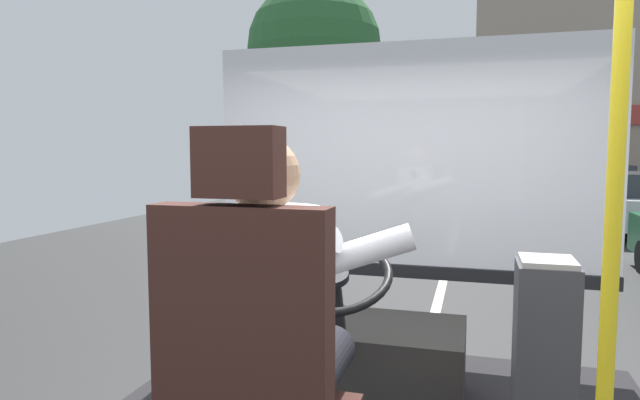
{
  "coord_description": "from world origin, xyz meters",
  "views": [
    {
      "loc": [
        0.42,
        -1.84,
        1.93
      ],
      "look_at": [
        -0.46,
        1.24,
        1.63
      ],
      "focal_mm": 30.76,
      "sensor_mm": 36.0,
      "label": 1
    }
  ],
  "objects_px": {
    "bus_driver": "(272,316)",
    "parked_car_black": "(575,180)",
    "driver_seat": "(257,400)",
    "fare_box": "(543,373)",
    "parked_car_white": "(596,187)",
    "steering_console": "(354,357)",
    "handrail_pole": "(611,272)",
    "parked_car_silver": "(637,203)"
  },
  "relations": [
    {
      "from": "bus_driver",
      "to": "parked_car_black",
      "type": "xyz_separation_m",
      "value": [
        4.51,
        23.02,
        -0.78
      ]
    },
    {
      "from": "driver_seat",
      "to": "fare_box",
      "type": "bearing_deg",
      "value": 42.6
    },
    {
      "from": "fare_box",
      "to": "parked_car_white",
      "type": "relative_size",
      "value": 0.21
    },
    {
      "from": "steering_console",
      "to": "parked_car_white",
      "type": "relative_size",
      "value": 0.26
    },
    {
      "from": "parked_car_white",
      "to": "handrail_pole",
      "type": "bearing_deg",
      "value": -100.74
    },
    {
      "from": "driver_seat",
      "to": "bus_driver",
      "type": "distance_m",
      "value": 0.24
    },
    {
      "from": "steering_console",
      "to": "parked_car_silver",
      "type": "bearing_deg",
      "value": 69.81
    },
    {
      "from": "parked_car_black",
      "to": "driver_seat",
      "type": "bearing_deg",
      "value": -101.03
    },
    {
      "from": "steering_console",
      "to": "handrail_pole",
      "type": "distance_m",
      "value": 1.58
    },
    {
      "from": "handrail_pole",
      "to": "parked_car_white",
      "type": "distance_m",
      "value": 17.25
    },
    {
      "from": "parked_car_silver",
      "to": "parked_car_black",
      "type": "height_order",
      "value": "parked_car_silver"
    },
    {
      "from": "fare_box",
      "to": "parked_car_silver",
      "type": "relative_size",
      "value": 0.23
    },
    {
      "from": "parked_car_silver",
      "to": "parked_car_black",
      "type": "bearing_deg",
      "value": 87.82
    },
    {
      "from": "steering_console",
      "to": "driver_seat",
      "type": "bearing_deg",
      "value": -90.0
    },
    {
      "from": "bus_driver",
      "to": "fare_box",
      "type": "relative_size",
      "value": 0.95
    },
    {
      "from": "driver_seat",
      "to": "fare_box",
      "type": "xyz_separation_m",
      "value": [
        0.84,
        0.77,
        -0.14
      ]
    },
    {
      "from": "parked_car_silver",
      "to": "steering_console",
      "type": "bearing_deg",
      "value": -110.19
    },
    {
      "from": "handrail_pole",
      "to": "parked_car_silver",
      "type": "relative_size",
      "value": 0.5
    },
    {
      "from": "fare_box",
      "to": "parked_car_silver",
      "type": "distance_m",
      "value": 12.11
    },
    {
      "from": "driver_seat",
      "to": "handrail_pole",
      "type": "relative_size",
      "value": 0.7
    },
    {
      "from": "bus_driver",
      "to": "driver_seat",
      "type": "bearing_deg",
      "value": -90.0
    },
    {
      "from": "driver_seat",
      "to": "fare_box",
      "type": "distance_m",
      "value": 1.15
    },
    {
      "from": "steering_console",
      "to": "handrail_pole",
      "type": "relative_size",
      "value": 0.58
    },
    {
      "from": "bus_driver",
      "to": "parked_car_silver",
      "type": "distance_m",
      "value": 13.0
    },
    {
      "from": "driver_seat",
      "to": "parked_car_white",
      "type": "bearing_deg",
      "value": 76.42
    },
    {
      "from": "fare_box",
      "to": "handrail_pole",
      "type": "bearing_deg",
      "value": -80.65
    },
    {
      "from": "driver_seat",
      "to": "steering_console",
      "type": "height_order",
      "value": "driver_seat"
    },
    {
      "from": "parked_car_silver",
      "to": "parked_car_white",
      "type": "bearing_deg",
      "value": 89.5
    },
    {
      "from": "handrail_pole",
      "to": "fare_box",
      "type": "height_order",
      "value": "handrail_pole"
    },
    {
      "from": "bus_driver",
      "to": "handrail_pole",
      "type": "bearing_deg",
      "value": 6.46
    },
    {
      "from": "parked_car_black",
      "to": "parked_car_silver",
      "type": "bearing_deg",
      "value": -92.18
    },
    {
      "from": "steering_console",
      "to": "fare_box",
      "type": "relative_size",
      "value": 1.25
    },
    {
      "from": "driver_seat",
      "to": "bus_driver",
      "type": "relative_size",
      "value": 1.6
    },
    {
      "from": "bus_driver",
      "to": "handrail_pole",
      "type": "relative_size",
      "value": 0.44
    },
    {
      "from": "bus_driver",
      "to": "steering_console",
      "type": "height_order",
      "value": "bus_driver"
    },
    {
      "from": "handrail_pole",
      "to": "parked_car_silver",
      "type": "height_order",
      "value": "handrail_pole"
    },
    {
      "from": "driver_seat",
      "to": "parked_car_black",
      "type": "bearing_deg",
      "value": 78.97
    },
    {
      "from": "steering_console",
      "to": "parked_car_silver",
      "type": "distance_m",
      "value": 11.89
    },
    {
      "from": "driver_seat",
      "to": "steering_console",
      "type": "bearing_deg",
      "value": 90.0
    },
    {
      "from": "driver_seat",
      "to": "fare_box",
      "type": "relative_size",
      "value": 1.52
    },
    {
      "from": "bus_driver",
      "to": "parked_car_black",
      "type": "distance_m",
      "value": 23.47
    },
    {
      "from": "steering_console",
      "to": "parked_car_black",
      "type": "distance_m",
      "value": 22.33
    }
  ]
}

